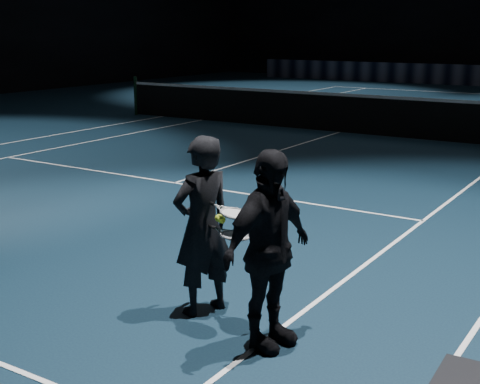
# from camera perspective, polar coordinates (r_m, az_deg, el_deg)

# --- Properties ---
(floor) EXTENTS (36.00, 36.00, 0.00)m
(floor) POSITION_cam_1_polar(r_m,az_deg,el_deg) (16.36, 8.37, 5.03)
(floor) COLOR black
(floor) RESTS_ON ground
(court_lines) EXTENTS (10.98, 23.78, 0.01)m
(court_lines) POSITION_cam_1_polar(r_m,az_deg,el_deg) (16.36, 8.37, 5.05)
(court_lines) COLOR white
(court_lines) RESTS_ON floor
(net_post_left) EXTENTS (0.10, 0.10, 1.10)m
(net_post_left) POSITION_cam_1_polar(r_m,az_deg,el_deg) (19.77, -8.88, 8.12)
(net_post_left) COLOR black
(net_post_left) RESTS_ON floor
(net_mesh) EXTENTS (12.80, 0.02, 0.86)m
(net_mesh) POSITION_cam_1_polar(r_m,az_deg,el_deg) (16.30, 8.43, 6.60)
(net_mesh) COLOR black
(net_mesh) RESTS_ON floor
(net_tape) EXTENTS (12.80, 0.03, 0.07)m
(net_tape) POSITION_cam_1_polar(r_m,az_deg,el_deg) (16.25, 8.49, 8.22)
(net_tape) COLOR white
(net_tape) RESTS_ON net_mesh
(player_a) EXTENTS (0.55, 0.67, 1.59)m
(player_a) POSITION_cam_1_polar(r_m,az_deg,el_deg) (5.80, -3.23, -2.90)
(player_a) COLOR black
(player_a) RESTS_ON floor
(player_b) EXTENTS (0.56, 0.99, 1.59)m
(player_b) POSITION_cam_1_polar(r_m,az_deg,el_deg) (5.17, 2.41, -4.99)
(player_b) COLOR black
(player_b) RESTS_ON floor
(racket_lower) EXTENTS (0.71, 0.42, 0.03)m
(racket_lower) POSITION_cam_1_polar(r_m,az_deg,el_deg) (5.45, -0.41, -3.72)
(racket_lower) COLOR black
(racket_lower) RESTS_ON player_a
(racket_upper) EXTENTS (0.71, 0.38, 0.10)m
(racket_upper) POSITION_cam_1_polar(r_m,az_deg,el_deg) (5.47, -0.42, -1.86)
(racket_upper) COLOR black
(racket_upper) RESTS_ON player_b
(tennis_balls) EXTENTS (0.12, 0.10, 0.12)m
(tennis_balls) POSITION_cam_1_polar(r_m,az_deg,el_deg) (5.57, -1.64, -2.13)
(tennis_balls) COLOR #C3EC32
(tennis_balls) RESTS_ON racket_upper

